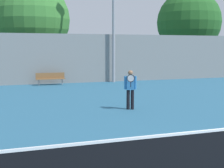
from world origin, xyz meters
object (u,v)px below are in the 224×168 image
at_px(tree_green_tall, 32,20).
at_px(tree_dark_dense, 189,22).
at_px(bench_courtside_near, 50,77).
at_px(tennis_net, 220,151).
at_px(tennis_player, 130,88).

height_order(tree_green_tall, tree_dark_dense, tree_dark_dense).
height_order(bench_courtside_near, tree_green_tall, tree_green_tall).
relative_size(tennis_net, bench_courtside_near, 5.66).
bearing_deg(tennis_player, tree_green_tall, 118.71).
height_order(tennis_net, bench_courtside_near, tennis_net).
xyz_separation_m(bench_courtside_near, tree_dark_dense, (15.27, 6.92, 4.67)).
bearing_deg(tennis_player, tree_dark_dense, 70.28).
relative_size(tennis_net, tree_dark_dense, 1.32).
height_order(tennis_player, tree_dark_dense, tree_dark_dense).
height_order(tennis_net, tennis_player, tennis_player).
bearing_deg(tree_green_tall, tennis_player, -80.02).
height_order(tennis_net, tree_dark_dense, tree_dark_dense).
relative_size(tennis_player, tree_dark_dense, 0.19).
xyz_separation_m(bench_courtside_near, tree_green_tall, (-0.69, 5.62, 4.37)).
relative_size(bench_courtside_near, tree_green_tall, 0.25).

